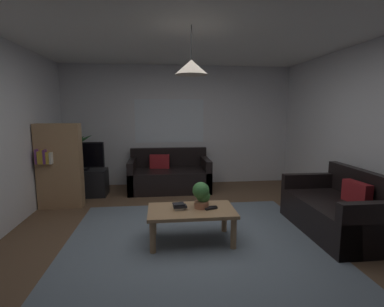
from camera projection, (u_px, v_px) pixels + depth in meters
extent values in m
cube|color=brown|center=(195.00, 240.00, 3.64)|extent=(4.87, 5.68, 0.02)
cube|color=slate|center=(197.00, 246.00, 3.44)|extent=(3.17, 3.12, 0.01)
cube|color=silver|center=(179.00, 126.00, 6.26)|extent=(4.99, 0.06, 2.55)
cube|color=silver|center=(384.00, 137.00, 3.71)|extent=(0.06, 5.68, 2.55)
cube|color=white|center=(195.00, 25.00, 3.25)|extent=(4.87, 5.68, 0.02)
cube|color=white|center=(170.00, 121.00, 6.20)|extent=(1.47, 0.01, 0.92)
cube|color=black|center=(170.00, 180.00, 5.84)|extent=(1.61, 0.88, 0.42)
cube|color=black|center=(169.00, 157.00, 6.15)|extent=(1.61, 0.12, 0.40)
cube|color=black|center=(132.00, 176.00, 5.74)|extent=(0.12, 0.88, 0.64)
cube|color=black|center=(206.00, 174.00, 5.90)|extent=(0.12, 0.88, 0.64)
cube|color=maroon|center=(160.00, 161.00, 5.96)|extent=(0.41, 0.16, 0.28)
cube|color=black|center=(336.00, 217.00, 3.82)|extent=(0.88, 1.52, 0.42)
cube|color=black|center=(365.00, 186.00, 3.80)|extent=(0.12, 1.52, 0.40)
cube|color=black|center=(310.00, 194.00, 4.49)|extent=(0.88, 0.12, 0.64)
cube|color=black|center=(375.00, 231.00, 3.12)|extent=(0.88, 0.12, 0.64)
cube|color=maroon|center=(357.00, 193.00, 3.71)|extent=(0.16, 0.41, 0.28)
cube|color=#A87F56|center=(191.00, 211.00, 3.52)|extent=(1.06, 0.61, 0.04)
cylinder|color=#A87F56|center=(153.00, 237.00, 3.26)|extent=(0.07, 0.07, 0.38)
cylinder|color=#A87F56|center=(234.00, 233.00, 3.36)|extent=(0.07, 0.07, 0.38)
cylinder|color=#A87F56|center=(154.00, 221.00, 3.74)|extent=(0.07, 0.07, 0.38)
cylinder|color=#A87F56|center=(224.00, 218.00, 3.84)|extent=(0.07, 0.07, 0.38)
cube|color=beige|center=(179.00, 208.00, 3.51)|extent=(0.13, 0.12, 0.03)
cube|color=black|center=(180.00, 206.00, 3.50)|extent=(0.17, 0.12, 0.02)
cube|color=black|center=(179.00, 204.00, 3.51)|extent=(0.15, 0.13, 0.02)
cube|color=black|center=(211.00, 208.00, 3.51)|extent=(0.17, 0.10, 0.02)
cube|color=black|center=(211.00, 207.00, 3.55)|extent=(0.16, 0.06, 0.02)
cylinder|color=#B77051|center=(202.00, 205.00, 3.56)|extent=(0.18, 0.18, 0.08)
sphere|color=#3D7F3D|center=(203.00, 196.00, 3.58)|extent=(0.17, 0.17, 0.17)
sphere|color=#3D7F3D|center=(201.00, 190.00, 3.55)|extent=(0.21, 0.21, 0.21)
cube|color=black|center=(83.00, 183.00, 5.45)|extent=(0.90, 0.44, 0.50)
cube|color=black|center=(81.00, 155.00, 5.35)|extent=(0.85, 0.05, 0.48)
cube|color=black|center=(80.00, 155.00, 5.32)|extent=(0.81, 0.00, 0.44)
cube|color=black|center=(82.00, 169.00, 5.39)|extent=(0.24, 0.16, 0.04)
cylinder|color=brown|center=(78.00, 183.00, 5.84)|extent=(0.32, 0.32, 0.30)
cylinder|color=brown|center=(77.00, 160.00, 5.76)|extent=(0.05, 0.05, 0.66)
cone|color=#235B2D|center=(84.00, 139.00, 5.74)|extent=(0.37, 0.14, 0.25)
cone|color=#235B2D|center=(81.00, 139.00, 5.91)|extent=(0.16, 0.44, 0.25)
cone|color=#235B2D|center=(69.00, 138.00, 5.80)|extent=(0.38, 0.35, 0.33)
cone|color=#235B2D|center=(64.00, 140.00, 5.57)|extent=(0.43, 0.36, 0.31)
cone|color=#235B2D|center=(77.00, 141.00, 5.50)|extent=(0.22, 0.49, 0.29)
cube|color=#A87F56|center=(60.00, 166.00, 4.74)|extent=(0.70, 0.22, 1.40)
cube|color=#72387F|center=(37.00, 156.00, 4.56)|extent=(0.03, 0.16, 0.23)
cube|color=gold|center=(40.00, 157.00, 4.57)|extent=(0.05, 0.16, 0.20)
cube|color=gold|center=(43.00, 156.00, 4.57)|extent=(0.03, 0.16, 0.23)
cube|color=#72387F|center=(46.00, 156.00, 4.57)|extent=(0.03, 0.16, 0.23)
cube|color=gold|center=(49.00, 158.00, 4.58)|extent=(0.05, 0.16, 0.19)
cube|color=beige|center=(52.00, 158.00, 4.59)|extent=(0.03, 0.16, 0.18)
cylinder|color=black|center=(191.00, 42.00, 3.23)|extent=(0.01, 0.01, 0.37)
cone|color=beige|center=(191.00, 67.00, 3.27)|extent=(0.39, 0.39, 0.17)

